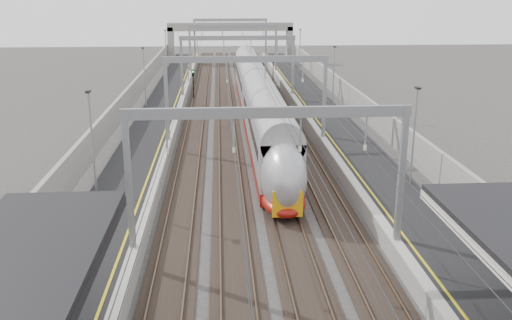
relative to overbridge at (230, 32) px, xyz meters
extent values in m
cube|color=black|center=(-8.00, -55.00, -4.81)|extent=(4.00, 120.00, 1.00)
cube|color=black|center=(8.00, -55.00, -4.81)|extent=(4.00, 120.00, 1.00)
cube|color=black|center=(-4.50, -55.00, -5.27)|extent=(2.40, 140.00, 0.08)
cube|color=brown|center=(-5.22, -55.00, -5.18)|extent=(0.07, 140.00, 0.14)
cube|color=brown|center=(-3.78, -55.00, -5.18)|extent=(0.07, 140.00, 0.14)
cube|color=black|center=(-1.50, -55.00, -5.27)|extent=(2.40, 140.00, 0.08)
cube|color=brown|center=(-2.22, -55.00, -5.18)|extent=(0.07, 140.00, 0.14)
cube|color=brown|center=(-0.78, -55.00, -5.18)|extent=(0.07, 140.00, 0.14)
cube|color=black|center=(1.50, -55.00, -5.27)|extent=(2.40, 140.00, 0.08)
cube|color=brown|center=(0.78, -55.00, -5.18)|extent=(0.07, 140.00, 0.14)
cube|color=brown|center=(2.22, -55.00, -5.18)|extent=(0.07, 140.00, 0.14)
cube|color=black|center=(4.50, -55.00, -5.27)|extent=(2.40, 140.00, 0.08)
cube|color=brown|center=(3.78, -55.00, -5.18)|extent=(0.07, 140.00, 0.14)
cube|color=brown|center=(5.22, -55.00, -5.18)|extent=(0.07, 140.00, 0.14)
cube|color=gray|center=(-6.30, -78.00, -1.01)|extent=(0.28, 0.28, 6.60)
cube|color=gray|center=(6.30, -78.00, -1.01)|extent=(0.28, 0.28, 6.60)
cube|color=gray|center=(0.00, -78.00, 2.04)|extent=(13.00, 0.25, 0.50)
cube|color=gray|center=(-6.30, -58.00, -1.01)|extent=(0.28, 0.28, 6.60)
cube|color=gray|center=(6.30, -58.00, -1.01)|extent=(0.28, 0.28, 6.60)
cube|color=gray|center=(0.00, -58.00, 2.04)|extent=(13.00, 0.25, 0.50)
cube|color=gray|center=(-6.30, -38.00, -1.01)|extent=(0.28, 0.28, 6.60)
cube|color=gray|center=(6.30, -38.00, -1.01)|extent=(0.28, 0.28, 6.60)
cube|color=gray|center=(0.00, -38.00, 2.04)|extent=(13.00, 0.25, 0.50)
cube|color=gray|center=(-6.30, -18.00, -1.01)|extent=(0.28, 0.28, 6.60)
cube|color=gray|center=(6.30, -18.00, -1.01)|extent=(0.28, 0.28, 6.60)
cube|color=gray|center=(0.00, -18.00, 2.04)|extent=(13.00, 0.25, 0.50)
cube|color=gray|center=(-6.30, 0.00, -1.01)|extent=(0.28, 0.28, 6.60)
cube|color=gray|center=(6.30, 0.00, -1.01)|extent=(0.28, 0.28, 6.60)
cube|color=gray|center=(0.00, 0.00, 2.04)|extent=(13.00, 0.25, 0.50)
cylinder|color=#262628|center=(-4.50, -50.00, 0.19)|extent=(0.03, 140.00, 0.03)
cylinder|color=#262628|center=(-1.50, -50.00, 0.19)|extent=(0.03, 140.00, 0.03)
cylinder|color=#262628|center=(1.50, -50.00, 0.19)|extent=(0.03, 140.00, 0.03)
cylinder|color=#262628|center=(4.50, -50.00, 0.19)|extent=(0.03, 140.00, 0.03)
cube|color=gray|center=(0.00, 0.00, 0.89)|extent=(22.00, 2.20, 1.40)
cube|color=gray|center=(-10.50, 0.00, -2.21)|extent=(1.00, 2.20, 6.20)
cube|color=gray|center=(10.50, 0.00, -2.21)|extent=(1.00, 2.20, 6.20)
cube|color=gray|center=(-11.20, -55.00, -3.71)|extent=(0.30, 120.00, 3.20)
cube|color=gray|center=(11.20, -55.00, -3.71)|extent=(0.30, 120.00, 3.20)
cube|color=maroon|center=(1.50, -59.95, -4.71)|extent=(2.69, 22.88, 0.80)
cube|color=#95959A|center=(1.50, -59.95, -2.82)|extent=(2.69, 22.88, 2.98)
cube|color=black|center=(1.50, -67.96, -5.03)|extent=(1.99, 2.39, 0.50)
cube|color=maroon|center=(1.50, -36.67, -4.71)|extent=(2.69, 22.88, 0.80)
cube|color=#95959A|center=(1.50, -36.67, -2.82)|extent=(2.69, 22.88, 2.98)
cube|color=black|center=(1.50, -44.68, -5.03)|extent=(1.99, 2.39, 0.50)
ellipsoid|color=#95959A|center=(1.50, -71.59, -3.12)|extent=(2.69, 5.17, 4.18)
cube|color=orange|center=(1.50, -73.73, -4.02)|extent=(1.69, 0.12, 1.49)
cube|color=black|center=(1.50, -73.28, -2.52)|extent=(1.59, 0.57, 0.93)
cylinder|color=black|center=(-5.20, -35.18, -3.81)|extent=(0.12, 0.12, 3.00)
cube|color=black|center=(-5.20, -35.18, -2.21)|extent=(0.32, 0.22, 0.75)
sphere|color=#0CE526|center=(-5.20, -35.31, -2.06)|extent=(0.16, 0.16, 0.16)
cylinder|color=black|center=(3.20, -28.85, -3.81)|extent=(0.12, 0.12, 3.00)
cube|color=black|center=(3.20, -28.85, -2.21)|extent=(0.32, 0.22, 0.75)
sphere|color=red|center=(3.20, -28.98, -2.06)|extent=(0.16, 0.16, 0.16)
cylinder|color=black|center=(5.40, -23.61, -3.81)|extent=(0.12, 0.12, 3.00)
cube|color=black|center=(5.40, -23.61, -2.21)|extent=(0.32, 0.22, 0.75)
sphere|color=red|center=(5.40, -23.74, -2.06)|extent=(0.16, 0.16, 0.16)
camera|label=1|loc=(-2.11, -102.76, 7.32)|focal=40.00mm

